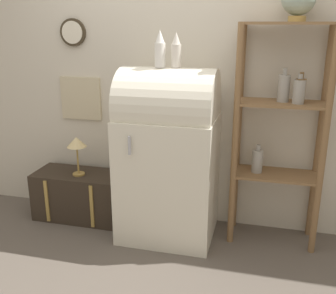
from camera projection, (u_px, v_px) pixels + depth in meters
ground_plane at (161, 246)px, 3.23m from camera, size 12.00×12.00×0.00m
wall_back at (178, 72)px, 3.36m from camera, size 7.00×0.09×2.70m
refrigerator at (168, 153)px, 3.22m from camera, size 0.78×0.67×1.43m
suitcase_trunk at (79, 195)px, 3.67m from camera, size 0.80×0.40×0.44m
shelf_unit at (280, 122)px, 3.05m from camera, size 0.70×0.34×1.76m
vase_left at (160, 50)px, 2.98m from camera, size 0.08×0.08×0.28m
vase_center at (176, 51)px, 2.97m from camera, size 0.08×0.08×0.26m
desk_lamp at (77, 144)px, 3.47m from camera, size 0.17×0.17×0.36m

